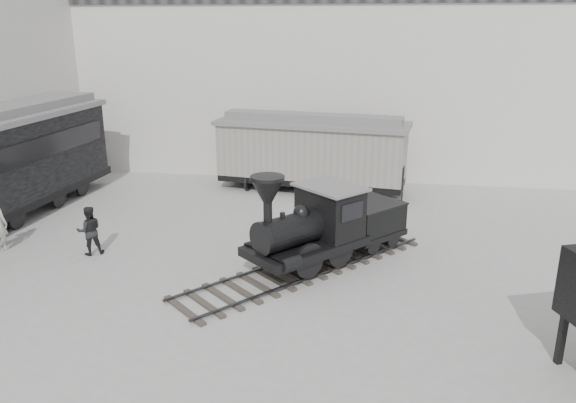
# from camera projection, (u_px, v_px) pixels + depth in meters

# --- Properties ---
(ground) EXTENTS (90.00, 90.00, 0.00)m
(ground) POSITION_uv_depth(u_px,v_px,m) (228.00, 320.00, 14.16)
(ground) COLOR #9E9E9B
(north_wall) EXTENTS (34.00, 2.51, 11.00)m
(north_wall) POSITION_uv_depth(u_px,v_px,m) (305.00, 59.00, 26.60)
(north_wall) COLOR silver
(north_wall) RESTS_ON ground
(locomotive) EXTENTS (7.29, 7.82, 3.10)m
(locomotive) POSITION_uv_depth(u_px,v_px,m) (322.00, 229.00, 17.16)
(locomotive) COLOR #322C26
(locomotive) RESTS_ON ground
(boxcar) EXTENTS (8.68, 3.73, 3.44)m
(boxcar) POSITION_uv_depth(u_px,v_px,m) (312.00, 151.00, 24.76)
(boxcar) COLOR black
(boxcar) RESTS_ON ground
(visitor_b) EXTENTS (0.99, 0.94, 1.62)m
(visitor_b) POSITION_uv_depth(u_px,v_px,m) (89.00, 231.00, 18.02)
(visitor_b) COLOR black
(visitor_b) RESTS_ON ground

